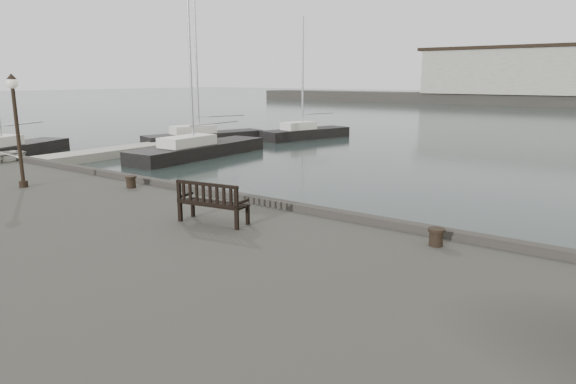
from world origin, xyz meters
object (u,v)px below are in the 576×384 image
bollard_right (436,237)px  yacht_d (306,136)px  bench (213,210)px  bollard_left (131,182)px  yacht_c (200,153)px  lamp_post (16,115)px  yacht_a (9,154)px  yacht_b (205,140)px

bollard_right → yacht_d: bearing=128.7°
bench → bollard_right: size_ratio=4.83×
bollard_left → yacht_c: bearing=128.6°
lamp_post → yacht_a: yacht_a is taller
lamp_post → yacht_d: size_ratio=0.34×
yacht_b → yacht_a: bearing=-93.3°
bollard_right → yacht_d: size_ratio=0.04×
yacht_b → lamp_post: bearing=-41.0°
yacht_c → yacht_d: yacht_c is taller
bench → yacht_c: size_ratio=0.13×
bench → yacht_c: (-15.36, 14.53, -1.63)m
bollard_left → bollard_right: (9.69, 0.06, -0.00)m
bench → bollard_left: (-4.86, 1.39, -0.12)m
bollard_left → bench: bearing=-15.9°
bollard_left → lamp_post: (-2.80, -1.91, 2.04)m
lamp_post → bench: bearing=3.9°
bollard_left → yacht_b: bearing=129.7°
yacht_c → yacht_d: size_ratio=1.35×
bench → yacht_b: (-20.08, 19.73, -1.62)m
yacht_a → lamp_post: bearing=-43.6°
yacht_c → lamp_post: bearing=-65.6°
bollard_right → lamp_post: lamp_post is taller
yacht_b → bench: bearing=-27.0°
bench → yacht_b: yacht_b is taller
bollard_left → yacht_d: bearing=112.7°
bench → lamp_post: 7.91m
bollard_left → lamp_post: bearing=-145.7°
yacht_c → yacht_d: (-0.12, 12.28, -0.01)m
bollard_right → yacht_b: size_ratio=0.03×
bollard_left → yacht_a: (-19.97, 5.82, -1.50)m
yacht_b → bollard_left: bearing=-32.8°
yacht_a → yacht_c: bearing=18.4°
yacht_c → yacht_d: 12.28m
bench → lamp_post: (-7.66, -0.53, 1.91)m
yacht_b → yacht_d: bearing=74.5°
bollard_left → yacht_b: yacht_b is taller
bench → yacht_b: 28.19m
bollard_right → lamp_post: (-12.49, -1.97, 2.04)m
bench → bollard_right: bench is taller
bench → yacht_c: bearing=127.2°
bollard_left → bollard_right: 9.69m
bench → bollard_left: bearing=154.7°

